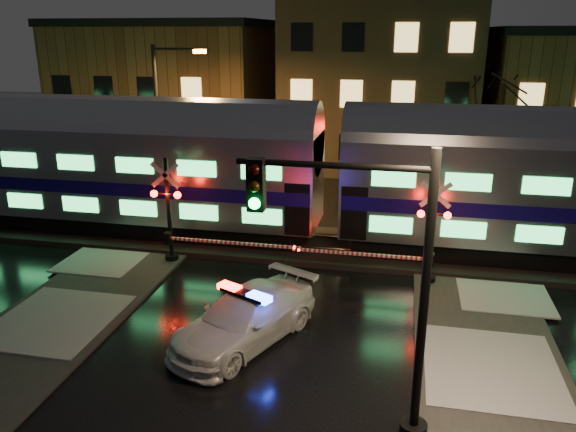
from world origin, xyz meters
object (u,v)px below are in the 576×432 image
object	(u,v)px
crossing_signal_left	(177,222)
traffic_light	(374,292)
streetlight	(163,118)
police_car	(245,318)
crossing_signal_right	(421,241)

from	to	relation	value
crossing_signal_left	traffic_light	distance (m)	11.63
crossing_signal_left	streetlight	distance (m)	8.02
police_car	crossing_signal_left	xyz separation A→B (m)	(-4.14, 5.10, 0.98)
streetlight	crossing_signal_left	bearing A→B (deg)	-63.78
police_car	traffic_light	size ratio (longest dim) A/B	0.84
police_car	crossing_signal_right	xyz separation A→B (m)	(5.05, 5.09, 0.89)
crossing_signal_right	streetlight	xyz separation A→B (m)	(-12.48, 6.70, 3.04)
crossing_signal_right	streetlight	world-z (taller)	streetlight
police_car	crossing_signal_left	size ratio (longest dim) A/B	0.94
crossing_signal_right	streetlight	size ratio (longest dim) A/B	0.69
police_car	crossing_signal_right	size ratio (longest dim) A/B	0.99
police_car	crossing_signal_left	bearing A→B (deg)	153.92
traffic_light	streetlight	bearing A→B (deg)	133.17
crossing_signal_left	traffic_light	bearing A→B (deg)	-46.31
traffic_light	crossing_signal_left	bearing A→B (deg)	140.03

